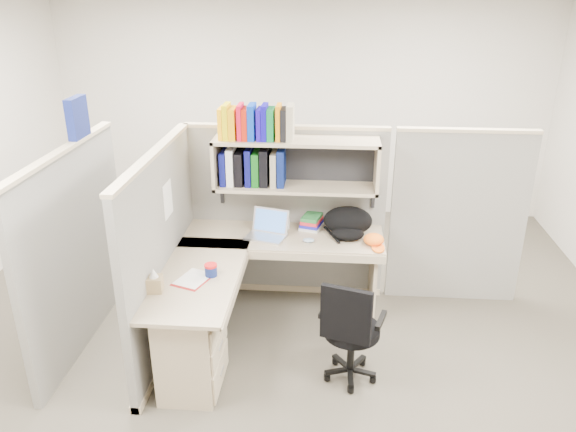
# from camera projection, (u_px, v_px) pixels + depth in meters

# --- Properties ---
(ground) EXTENTS (6.00, 6.00, 0.00)m
(ground) POSITION_uv_depth(u_px,v_px,m) (277.00, 344.00, 4.65)
(ground) COLOR #37322A
(ground) RESTS_ON ground
(room_shell) EXTENTS (6.00, 6.00, 6.00)m
(room_shell) POSITION_uv_depth(u_px,v_px,m) (276.00, 156.00, 4.02)
(room_shell) COLOR beige
(room_shell) RESTS_ON ground
(cubicle) EXTENTS (3.79, 1.84, 1.95)m
(cubicle) POSITION_uv_depth(u_px,v_px,m) (239.00, 221.00, 4.74)
(cubicle) COLOR slate
(cubicle) RESTS_ON ground
(desk) EXTENTS (1.74, 1.75, 0.73)m
(desk) POSITION_uv_depth(u_px,v_px,m) (219.00, 316.00, 4.25)
(desk) COLOR gray
(desk) RESTS_ON ground
(laptop) EXTENTS (0.41, 0.41, 0.24)m
(laptop) POSITION_uv_depth(u_px,v_px,m) (266.00, 225.00, 4.80)
(laptop) COLOR silver
(laptop) RESTS_ON desk
(backpack) EXTENTS (0.45, 0.36, 0.25)m
(backpack) POSITION_uv_depth(u_px,v_px,m) (348.00, 223.00, 4.83)
(backpack) COLOR black
(backpack) RESTS_ON desk
(orange_cap) EXTENTS (0.23, 0.25, 0.09)m
(orange_cap) POSITION_uv_depth(u_px,v_px,m) (374.00, 239.00, 4.70)
(orange_cap) COLOR orange
(orange_cap) RESTS_ON desk
(snack_canister) EXTENTS (0.10, 0.10, 0.09)m
(snack_canister) POSITION_uv_depth(u_px,v_px,m) (211.00, 270.00, 4.20)
(snack_canister) COLOR navy
(snack_canister) RESTS_ON desk
(tissue_box) EXTENTS (0.13, 0.13, 0.18)m
(tissue_box) POSITION_uv_depth(u_px,v_px,m) (154.00, 280.00, 3.98)
(tissue_box) COLOR #9F855A
(tissue_box) RESTS_ON desk
(mouse) EXTENTS (0.11, 0.09, 0.04)m
(mouse) POSITION_uv_depth(u_px,v_px,m) (309.00, 240.00, 4.76)
(mouse) COLOR #88A3C1
(mouse) RESTS_ON desk
(paper_cup) EXTENTS (0.07, 0.07, 0.10)m
(paper_cup) POSITION_uv_depth(u_px,v_px,m) (286.00, 223.00, 5.02)
(paper_cup) COLOR silver
(paper_cup) RESTS_ON desk
(book_stack) EXTENTS (0.23, 0.27, 0.11)m
(book_stack) POSITION_uv_depth(u_px,v_px,m) (312.00, 221.00, 5.03)
(book_stack) COLOR gray
(book_stack) RESTS_ON desk
(loose_paper) EXTENTS (0.28, 0.32, 0.00)m
(loose_paper) POSITION_uv_depth(u_px,v_px,m) (194.00, 278.00, 4.18)
(loose_paper) COLOR white
(loose_paper) RESTS_ON desk
(task_chair) EXTENTS (0.50, 0.46, 0.87)m
(task_chair) POSITION_uv_depth(u_px,v_px,m) (350.00, 346.00, 4.11)
(task_chair) COLOR black
(task_chair) RESTS_ON ground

